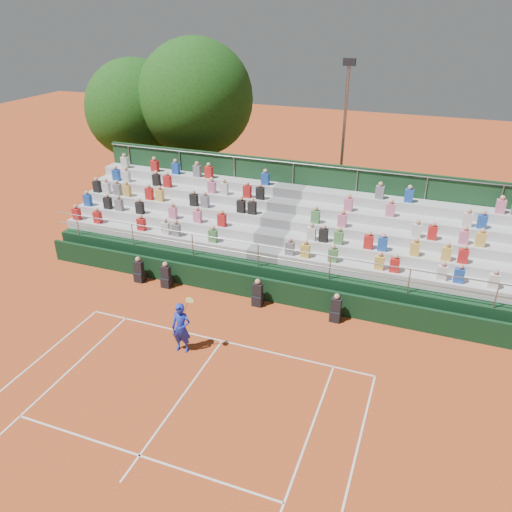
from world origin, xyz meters
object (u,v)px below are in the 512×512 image
at_px(tree_west, 135,109).
at_px(floodlight_mast, 344,134).
at_px(tree_east, 196,98).
at_px(tennis_player, 181,328).

distance_m(tree_west, floodlight_mast, 12.37).
height_order(tree_east, floodlight_mast, tree_east).
relative_size(tennis_player, tree_west, 0.27).
height_order(tennis_player, floodlight_mast, floodlight_mast).
bearing_deg(tree_west, floodlight_mast, -0.17).
xyz_separation_m(tree_west, tree_east, (3.78, 0.40, 0.78)).
relative_size(tennis_player, floodlight_mast, 0.26).
height_order(tennis_player, tree_east, tree_east).
bearing_deg(tennis_player, tree_west, 126.58).
bearing_deg(tree_west, tree_east, 6.04).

